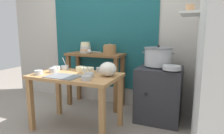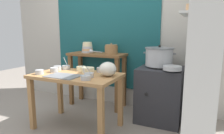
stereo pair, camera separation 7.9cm
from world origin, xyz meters
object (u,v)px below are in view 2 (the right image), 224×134
object	(u,v)px
prep_bowl_5	(101,70)
prep_bowl_6	(39,72)
plastic_bag	(108,69)
wide_pan	(172,68)
serving_tray	(63,76)
prep_bowl_4	(86,77)
clay_pot	(111,49)
prep_bowl_0	(66,67)
ladle	(92,51)
back_shelf_table	(97,66)
steamer_pot	(159,57)
prep_bowl_1	(54,70)
prep_bowl_2	(88,70)
prep_bowl_3	(57,68)
prep_bowl_7	(81,68)
prep_table	(76,83)
prep_bowl_8	(89,75)
stove_block	(160,94)
bowl_stack_enamel	(87,48)

from	to	relation	value
prep_bowl_5	prep_bowl_6	world-z (taller)	prep_bowl_5
plastic_bag	wide_pan	xyz separation A→B (m)	(0.70, 0.40, -0.00)
serving_tray	prep_bowl_4	world-z (taller)	prep_bowl_4
clay_pot	wide_pan	distance (m)	1.07
prep_bowl_5	prep_bowl_0	bearing A→B (deg)	-176.52
ladle	prep_bowl_0	distance (m)	0.58
back_shelf_table	steamer_pot	world-z (taller)	steamer_pot
clay_pot	ladle	distance (m)	0.33
serving_tray	prep_bowl_1	world-z (taller)	prep_bowl_1
plastic_bag	prep_bowl_4	size ratio (longest dim) A/B	1.35
wide_pan	prep_bowl_2	size ratio (longest dim) A/B	1.39
plastic_bag	prep_bowl_3	xyz separation A→B (m)	(-0.81, 0.05, -0.05)
steamer_pot	plastic_bag	size ratio (longest dim) A/B	2.04
back_shelf_table	prep_bowl_5	distance (m)	0.69
ladle	prep_bowl_7	size ratio (longest dim) A/B	2.18
prep_table	prep_bowl_8	size ratio (longest dim) A/B	8.41
prep_bowl_3	prep_bowl_7	size ratio (longest dim) A/B	0.87
stove_block	steamer_pot	xyz separation A→B (m)	(-0.04, 0.02, 0.53)
prep_table	prep_bowl_4	distance (m)	0.38
plastic_bag	bowl_stack_enamel	bearing A→B (deg)	134.34
steamer_pot	bowl_stack_enamel	bearing A→B (deg)	174.07
prep_bowl_2	prep_table	bearing A→B (deg)	-122.06
prep_bowl_1	ladle	bearing A→B (deg)	79.75
prep_table	wide_pan	distance (m)	1.22
ladle	serving_tray	distance (m)	0.95
stove_block	clay_pot	xyz separation A→B (m)	(-0.82, 0.13, 0.59)
back_shelf_table	bowl_stack_enamel	distance (m)	0.36
prep_bowl_4	back_shelf_table	bearing A→B (deg)	112.29
prep_bowl_1	prep_bowl_8	distance (m)	0.59
back_shelf_table	prep_bowl_6	bearing A→B (deg)	-104.94
prep_bowl_1	prep_bowl_5	bearing A→B (deg)	24.47
plastic_bag	prep_bowl_2	bearing A→B (deg)	166.38
plastic_bag	prep_bowl_1	distance (m)	0.76
bowl_stack_enamel	prep_bowl_5	world-z (taller)	bowl_stack_enamel
back_shelf_table	prep_bowl_1	size ratio (longest dim) A/B	9.31
ladle	prep_bowl_2	xyz separation A→B (m)	(0.29, -0.60, -0.18)
stove_block	prep_bowl_6	size ratio (longest dim) A/B	7.56
prep_bowl_7	clay_pot	bearing A→B (deg)	72.50
back_shelf_table	steamer_pot	bearing A→B (deg)	-6.01
plastic_bag	prep_bowl_5	xyz separation A→B (m)	(-0.19, 0.18, -0.05)
prep_bowl_0	prep_bowl_3	xyz separation A→B (m)	(-0.07, -0.10, -0.00)
clay_pot	prep_bowl_4	xyz separation A→B (m)	(0.16, -1.03, -0.22)
prep_bowl_3	prep_bowl_5	xyz separation A→B (m)	(0.61, 0.13, 0.00)
back_shelf_table	prep_bowl_1	distance (m)	0.86
wide_pan	prep_table	bearing A→B (deg)	-157.39
stove_block	bowl_stack_enamel	bearing A→B (deg)	173.36
steamer_pot	prep_bowl_2	distance (m)	1.00
steamer_pot	prep_bowl_1	size ratio (longest dim) A/B	4.30
stove_block	prep_bowl_4	bearing A→B (deg)	-126.30
plastic_bag	prep_bowl_5	distance (m)	0.27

